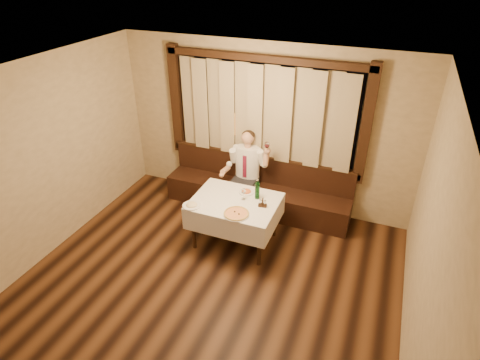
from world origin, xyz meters
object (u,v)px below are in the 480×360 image
at_px(dining_table, 235,206).
at_px(pasta_red, 246,190).
at_px(cruet_caddy, 262,204).
at_px(pizza, 236,214).
at_px(green_bottle, 257,190).
at_px(seated_man, 246,166).
at_px(banquette, 257,192).
at_px(pasta_cream, 191,204).

relative_size(dining_table, pasta_red, 5.35).
bearing_deg(cruet_caddy, dining_table, 172.82).
xyz_separation_m(pizza, pasta_red, (-0.08, 0.60, 0.02)).
distance_m(green_bottle, seated_man, 0.88).
height_order(pasta_red, green_bottle, green_bottle).
height_order(pizza, green_bottle, green_bottle).
distance_m(pizza, cruet_caddy, 0.43).
bearing_deg(dining_table, banquette, 90.00).
xyz_separation_m(banquette, pasta_cream, (-0.53, -1.39, 0.48)).
bearing_deg(seated_man, green_bottle, -58.49).
height_order(pasta_cream, green_bottle, green_bottle).
relative_size(dining_table, seated_man, 0.89).
bearing_deg(pasta_red, banquette, 95.67).
bearing_deg(seated_man, pasta_red, -68.90).
xyz_separation_m(banquette, green_bottle, (0.28, -0.84, 0.58)).
height_order(pasta_red, cruet_caddy, cruet_caddy).
distance_m(banquette, pizza, 1.43).
relative_size(banquette, cruet_caddy, 24.89).
height_order(green_bottle, cruet_caddy, green_bottle).
height_order(cruet_caddy, seated_man, seated_man).
bearing_deg(cruet_caddy, pasta_red, 134.38).
height_order(pizza, pasta_cream, pasta_cream).
xyz_separation_m(pizza, pasta_cream, (-0.68, -0.04, 0.02)).
bearing_deg(pasta_cream, dining_table, 34.39).
xyz_separation_m(banquette, pasta_red, (0.07, -0.75, 0.48)).
distance_m(banquette, pasta_red, 0.89).
height_order(pasta_red, seated_man, seated_man).
bearing_deg(green_bottle, seated_man, 121.51).
bearing_deg(dining_table, green_bottle, 33.00).
bearing_deg(banquette, cruet_caddy, -67.32).
xyz_separation_m(cruet_caddy, seated_man, (-0.60, 0.93, 0.03)).
distance_m(pasta_red, green_bottle, 0.25).
bearing_deg(seated_man, pasta_cream, -105.15).
bearing_deg(pasta_red, seated_man, 111.10).
bearing_deg(cruet_caddy, pizza, -137.41).
distance_m(pasta_cream, seated_man, 1.34).
bearing_deg(banquette, pasta_red, -84.33).
height_order(dining_table, seated_man, seated_man).
xyz_separation_m(pasta_red, pasta_cream, (-0.60, -0.64, 0.00)).
relative_size(pizza, pasta_red, 1.58).
distance_m(pizza, pasta_red, 0.61).
distance_m(dining_table, seated_man, 0.97).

